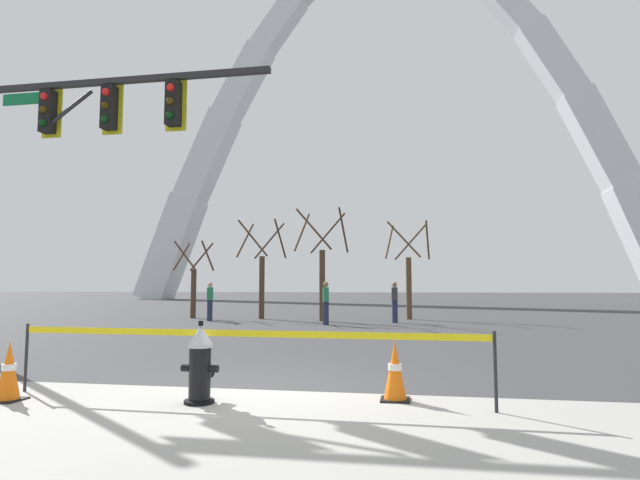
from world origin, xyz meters
The scene contains 14 objects.
ground_plane centered at (0.00, 0.00, 0.00)m, with size 240.00×240.00×0.00m, color #3D3D3F.
fire_hydrant centered at (-0.61, -0.99, 0.47)m, with size 0.46×0.48×0.99m.
caution_tape_barrier centered at (-0.18, -0.80, 0.64)m, with size 6.07×0.18×0.91m.
traffic_cone_by_hydrant centered at (1.71, -0.43, 0.36)m, with size 0.36×0.36×0.73m.
traffic_cone_mid_sidewalk centered at (-2.99, -1.27, 0.36)m, with size 0.36×0.36×0.73m.
traffic_signal_gantry centered at (-5.16, 2.41, 4.27)m, with size 6.42×0.44×6.00m.
monument_arch centered at (0.00, 47.45, 17.95)m, with size 56.37×3.34×40.72m.
tree_far_left centered at (-7.70, 15.06, 1.52)m, with size 1.59×1.60×3.42m.
tree_left_mid centered at (-4.53, 15.05, 1.91)m, with size 1.98×1.99×4.29m.
tree_center_left centered at (-1.68, 14.08, 2.03)m, with size 2.10×2.11×4.56m.
tree_center_right centered at (1.82, 15.87, 1.86)m, with size 1.93×1.94×4.19m.
pedestrian_walking_left centered at (-1.19, 12.03, 0.82)m, with size 0.28×0.38×1.59m.
pedestrian_standing_center centered at (1.28, 13.57, 0.82)m, with size 0.23×0.36×1.59m.
pedestrian_walking_right centered at (-6.24, 13.37, 0.82)m, with size 0.26×0.37×1.59m.
Camera 1 is at (1.92, -7.05, 1.41)m, focal length 29.25 mm.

